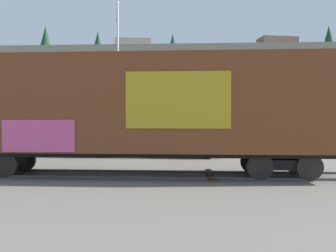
{
  "coord_description": "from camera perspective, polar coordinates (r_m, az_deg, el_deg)",
  "views": [
    {
      "loc": [
        1.16,
        -12.56,
        2.12
      ],
      "look_at": [
        0.47,
        0.92,
        1.85
      ],
      "focal_mm": 35.75,
      "sensor_mm": 36.0,
      "label": 1
    }
  ],
  "objects": [
    {
      "name": "track",
      "position": [
        12.73,
        0.94,
        -8.27
      ],
      "size": [
        60.01,
        2.96,
        0.08
      ],
      "color": "#4C4742",
      "rests_on": "ground_plane"
    },
    {
      "name": "hillside",
      "position": [
        68.87,
        1.95,
        5.19
      ],
      "size": [
        123.06,
        33.41,
        18.33
      ],
      "color": "gray",
      "rests_on": "ground_plane"
    },
    {
      "name": "freight_car",
      "position": [
        12.72,
        -6.0,
        3.31
      ],
      "size": [
        15.86,
        3.13,
        4.64
      ],
      "color": "brown",
      "rests_on": "ground_plane"
    },
    {
      "name": "parked_car_red",
      "position": [
        18.94,
        1.93,
        -2.64
      ],
      "size": [
        4.79,
        2.32,
        1.78
      ],
      "color": "#B21E1E",
      "rests_on": "ground_plane"
    },
    {
      "name": "parked_car_green",
      "position": [
        20.1,
        -15.09,
        -2.48
      ],
      "size": [
        4.6,
        2.24,
        1.74
      ],
      "color": "#1E5933",
      "rests_on": "ground_plane"
    },
    {
      "name": "flagpole",
      "position": [
        23.14,
        -8.57,
        10.7
      ],
      "size": [
        0.43,
        1.22,
        9.99
      ],
      "color": "silver",
      "rests_on": "ground_plane"
    },
    {
      "name": "ground_plane",
      "position": [
        12.79,
        -2.35,
        -8.4
      ],
      "size": [
        260.0,
        260.0,
        0.0
      ],
      "primitive_type": "plane",
      "color": "slate"
    }
  ]
}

